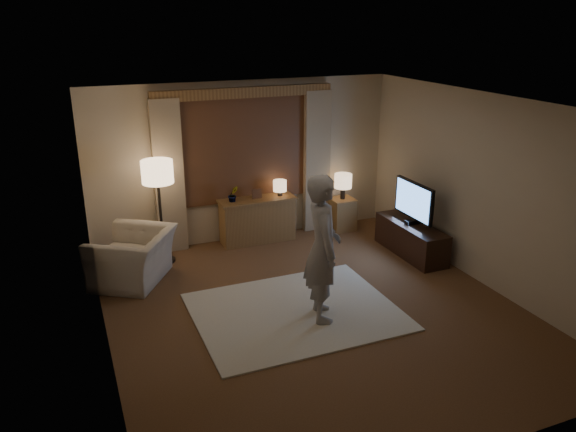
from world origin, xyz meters
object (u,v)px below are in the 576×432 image
side_table (342,214)px  person (323,248)px  sideboard (257,221)px  armchair (133,257)px  tv_stand (411,239)px

side_table → person: person is taller
sideboard → person: size_ratio=0.66×
armchair → sideboard: bearing=141.7°
side_table → sideboard: bearing=178.1°
armchair → side_table: (3.64, 0.69, -0.08)m
sideboard → tv_stand: size_ratio=0.86×
side_table → person: (-1.65, -2.62, 0.65)m
sideboard → side_table: size_ratio=2.14×
armchair → person: person is taller
side_table → tv_stand: 1.46m
sideboard → side_table: bearing=-1.9°
armchair → tv_stand: 4.19m
sideboard → tv_stand: bearing=-35.0°
side_table → person: bearing=-122.3°
sideboard → side_table: sideboard is taller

